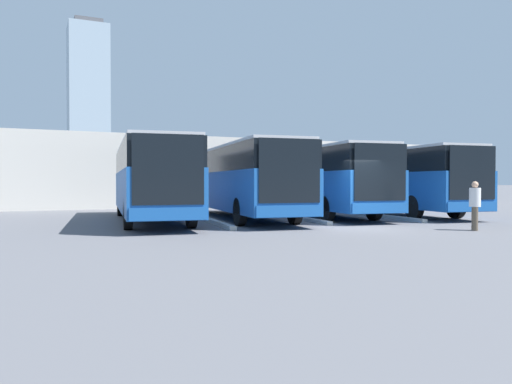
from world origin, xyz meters
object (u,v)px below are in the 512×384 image
bus_3 (150,178)px  pedestrian (475,204)px  bus_1 (315,179)px  bus_0 (389,179)px  bus_2 (242,179)px

bus_3 → pedestrian: 12.75m
bus_1 → bus_3: 8.29m
bus_0 → bus_2: size_ratio=1.00×
pedestrian → bus_1: bearing=-133.2°
bus_1 → bus_2: same height
bus_1 → pedestrian: bus_1 is taller
bus_0 → bus_3: bearing=5.6°
bus_1 → bus_3: bearing=8.9°
bus_2 → bus_3: (4.14, -0.18, 0.00)m
pedestrian → bus_3: bearing=-92.6°
bus_3 → bus_1: bearing=-171.1°
pedestrian → bus_0: bearing=-159.9°
bus_0 → bus_2: 8.29m
bus_0 → pedestrian: bus_0 is taller
bus_0 → pedestrian: (3.23, 8.42, -0.92)m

